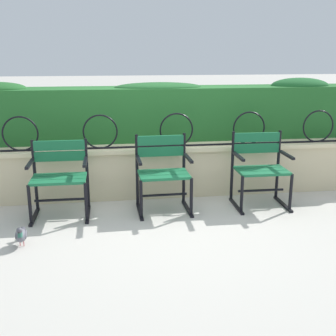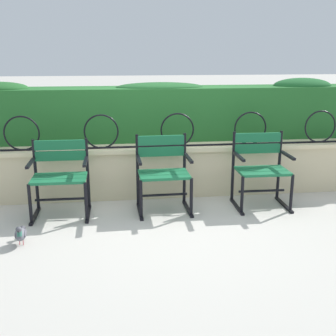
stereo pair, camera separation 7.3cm
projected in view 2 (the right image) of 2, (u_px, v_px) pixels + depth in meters
ground_plane at (169, 218)px, 4.71m from camera, size 60.00×60.00×0.00m
stone_wall at (161, 170)px, 5.40m from camera, size 6.57×0.41×0.64m
iron_arch_fence at (143, 133)px, 5.17m from camera, size 6.05×0.02×0.42m
hedge_row at (158, 111)px, 5.67m from camera, size 6.44×0.60×0.79m
park_chair_left at (60, 175)px, 4.70m from camera, size 0.63×0.52×0.83m
park_chair_centre at (163, 171)px, 4.85m from camera, size 0.61×0.53×0.86m
park_chair_right at (261, 167)px, 4.99m from camera, size 0.62×0.53×0.86m
pigeon_far_side at (21, 234)px, 4.02m from camera, size 0.12×0.29×0.22m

